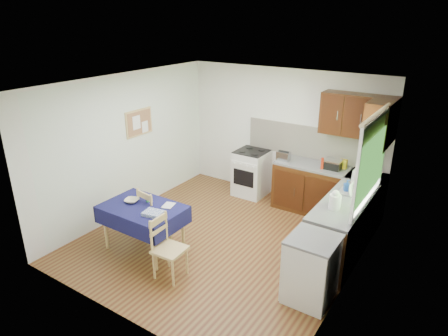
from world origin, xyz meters
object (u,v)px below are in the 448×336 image
Objects in this scene: chair_far at (153,214)px; toaster at (283,156)px; kettle at (335,200)px; dining_table at (143,213)px; chair_near at (167,246)px; sandwich_press at (333,164)px; dish_rack at (353,192)px.

toaster reaches higher than chair_far.
chair_far is at bearing -159.97° from kettle.
dining_table is 1.36× the size of chair_near.
kettle is at bearing -49.09° from sandwich_press.
toaster is 1.67m from dish_rack.
toaster is at bearing 136.05° from kettle.
kettle reaches higher than dish_rack.
dish_rack reaches higher than sandwich_press.
dining_table is 3.31m from sandwich_press.
chair_far is 2.61m from toaster.
toaster is 0.85× the size of sandwich_press.
kettle reaches higher than sandwich_press.
chair_near is at bearing -131.06° from dish_rack.
dish_rack is at bearing -33.13° from sandwich_press.
dish_rack is 0.64m from kettle.
chair_far is at bearing -149.30° from dish_rack.
dish_rack is (1.50, -0.74, -0.06)m from toaster.
dining_table is 0.29m from chair_far.
dining_table is at bearing 109.97° from chair_far.
dish_rack is (1.84, 2.12, 0.45)m from chair_near.
kettle is (1.77, 1.49, 0.55)m from chair_near.
dining_table is 1.33× the size of chair_far.
kettle is (2.55, 0.93, 0.54)m from chair_far.
kettle reaches higher than toaster.
chair_near is at bearing -15.50° from dining_table.
dish_rack is at bearing 83.65° from kettle.
sandwich_press is at bearing 60.64° from dining_table.
dining_table is 2.79m from kettle.
toaster is (0.34, 2.86, 0.51)m from chair_near.
sandwich_press is 1.01× the size of kettle.
toaster is 0.60× the size of dish_rack.
toaster is 0.90m from sandwich_press.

